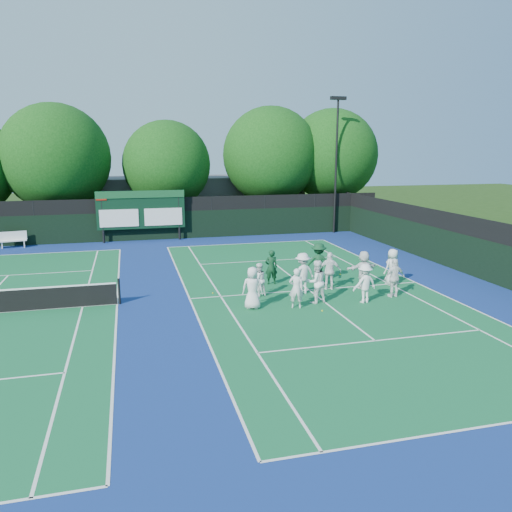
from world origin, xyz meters
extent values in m
plane|color=#1A340E|center=(0.00, 0.00, 0.00)|extent=(120.00, 120.00, 0.00)
cube|color=navy|center=(-6.00, 1.00, 0.00)|extent=(34.00, 32.00, 0.01)
cube|color=#125A31|center=(0.00, 1.00, 0.01)|extent=(10.97, 23.77, 0.00)
cube|color=silver|center=(0.00, -10.88, 0.01)|extent=(10.97, 0.08, 0.00)
cube|color=silver|center=(0.00, 12.88, 0.01)|extent=(10.97, 0.08, 0.00)
cube|color=silver|center=(-5.49, 1.00, 0.01)|extent=(0.08, 23.77, 0.00)
cube|color=silver|center=(5.49, 1.00, 0.01)|extent=(0.08, 23.77, 0.00)
cube|color=silver|center=(-4.12, 1.00, 0.01)|extent=(0.08, 23.77, 0.00)
cube|color=silver|center=(4.12, 1.00, 0.01)|extent=(0.08, 23.77, 0.00)
cube|color=silver|center=(0.00, -5.40, 0.01)|extent=(8.23, 0.08, 0.00)
cube|color=silver|center=(0.00, 7.40, 0.01)|extent=(8.23, 0.08, 0.00)
cube|color=silver|center=(0.00, 1.00, 0.01)|extent=(0.08, 12.80, 0.00)
cube|color=silver|center=(-14.00, 12.88, 0.01)|extent=(10.97, 0.08, 0.00)
cube|color=silver|center=(-8.52, 1.00, 0.01)|extent=(0.08, 23.77, 0.00)
cube|color=silver|center=(-9.88, 1.00, 0.01)|extent=(0.08, 23.77, 0.00)
cube|color=silver|center=(-14.00, 7.40, 0.01)|extent=(8.23, 0.08, 0.00)
cube|color=black|center=(-6.00, 16.00, 1.00)|extent=(34.00, 0.08, 2.00)
cube|color=black|center=(-6.00, 16.00, 2.50)|extent=(34.00, 0.05, 1.00)
cube|color=black|center=(9.00, 1.00, 1.00)|extent=(0.08, 32.00, 2.00)
cube|color=black|center=(9.00, 1.00, 2.50)|extent=(0.05, 32.00, 1.00)
cylinder|color=black|center=(-9.60, 15.60, 1.75)|extent=(0.16, 0.16, 3.50)
cylinder|color=black|center=(-4.40, 15.60, 1.75)|extent=(0.16, 0.16, 3.50)
cube|color=black|center=(-7.00, 15.60, 2.20)|extent=(6.00, 0.15, 2.60)
cube|color=#154A24|center=(-7.00, 15.50, 3.30)|extent=(6.00, 0.05, 0.50)
cube|color=silver|center=(-8.50, 15.50, 1.70)|extent=(2.60, 0.04, 1.20)
cube|color=silver|center=(-5.50, 15.50, 1.70)|extent=(2.60, 0.04, 1.20)
cube|color=#A01A0D|center=(-9.60, 15.50, 3.20)|extent=(0.70, 0.04, 0.50)
cube|color=#555559|center=(-2.00, 24.00, 2.00)|extent=(18.00, 6.00, 4.00)
cylinder|color=black|center=(7.50, 15.70, 5.00)|extent=(0.16, 0.16, 10.00)
cube|color=black|center=(7.50, 15.70, 10.00)|extent=(1.20, 0.30, 0.25)
cylinder|color=black|center=(-8.40, 1.00, 0.55)|extent=(0.10, 0.10, 1.10)
cube|color=white|center=(-15.29, 15.30, 0.47)|extent=(1.73, 0.75, 0.07)
cube|color=white|center=(-15.29, 15.47, 0.78)|extent=(1.66, 0.38, 0.56)
cube|color=white|center=(-15.97, 15.30, 0.22)|extent=(0.14, 0.40, 0.45)
cube|color=white|center=(-14.62, 15.30, 0.22)|extent=(0.14, 0.40, 0.45)
cylinder|color=black|center=(-12.76, 19.50, 1.41)|extent=(0.44, 0.44, 2.82)
sphere|color=#0D3C0E|center=(-12.76, 19.50, 5.74)|extent=(7.77, 7.77, 7.77)
sphere|color=#0D3C0E|center=(-12.16, 19.80, 4.96)|extent=(5.44, 5.44, 5.44)
cylinder|color=black|center=(-4.82, 19.50, 1.35)|extent=(0.44, 0.44, 2.69)
sphere|color=#0D3C0E|center=(-4.82, 19.50, 5.19)|extent=(6.66, 6.66, 6.66)
sphere|color=#0D3C0E|center=(-4.22, 19.80, 4.52)|extent=(4.67, 4.67, 4.67)
cylinder|color=black|center=(3.45, 19.50, 1.50)|extent=(0.44, 0.44, 2.99)
sphere|color=#0D3C0E|center=(3.45, 19.50, 5.87)|extent=(7.68, 7.68, 7.68)
sphere|color=#0D3C0E|center=(4.05, 19.80, 5.10)|extent=(5.37, 5.37, 5.37)
cylinder|color=black|center=(8.73, 19.50, 1.52)|extent=(0.44, 0.44, 3.05)
sphere|color=#0D3C0E|center=(8.73, 19.50, 5.86)|extent=(7.52, 7.52, 7.52)
sphere|color=#0D3C0E|center=(9.33, 19.80, 5.11)|extent=(5.26, 5.26, 5.26)
sphere|color=#BCC517|center=(-0.56, -2.03, 0.03)|extent=(0.07, 0.07, 0.07)
sphere|color=#BCC517|center=(2.54, 3.25, 0.03)|extent=(0.07, 0.07, 0.07)
sphere|color=#BCC517|center=(2.46, 0.23, 0.03)|extent=(0.07, 0.07, 0.07)
sphere|color=#BCC517|center=(-4.38, 1.53, 0.03)|extent=(0.07, 0.07, 0.07)
sphere|color=#BCC517|center=(1.67, 2.83, 0.03)|extent=(0.07, 0.07, 0.07)
imported|color=silver|center=(-3.16, -0.96, 0.87)|extent=(0.98, 0.79, 1.74)
imported|color=silver|center=(-1.42, -1.33, 0.83)|extent=(0.70, 0.57, 1.67)
imported|color=white|center=(-0.39, -0.86, 0.92)|extent=(0.99, 0.82, 1.83)
imported|color=white|center=(1.60, -1.34, 0.84)|extent=(1.17, 0.78, 1.68)
imported|color=white|center=(3.22, -0.91, 0.86)|extent=(1.05, 0.54, 1.72)
imported|color=white|center=(-2.48, 0.67, 0.75)|extent=(0.86, 0.76, 1.50)
imported|color=silver|center=(-0.47, 0.58, 0.93)|extent=(1.32, 0.94, 1.86)
imported|color=white|center=(0.97, 0.92, 0.88)|extent=(1.11, 0.77, 1.75)
imported|color=white|center=(2.58, 0.77, 0.88)|extent=(1.70, 0.79, 1.76)
imported|color=silver|center=(4.15, 0.90, 0.87)|extent=(0.96, 0.75, 1.74)
imported|color=#0E331B|center=(-1.39, 2.44, 0.84)|extent=(0.64, 0.45, 1.68)
imported|color=#103B1F|center=(0.93, 2.23, 0.97)|extent=(1.42, 1.09, 1.94)
camera|label=1|loc=(-7.85, -19.76, 6.36)|focal=35.00mm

